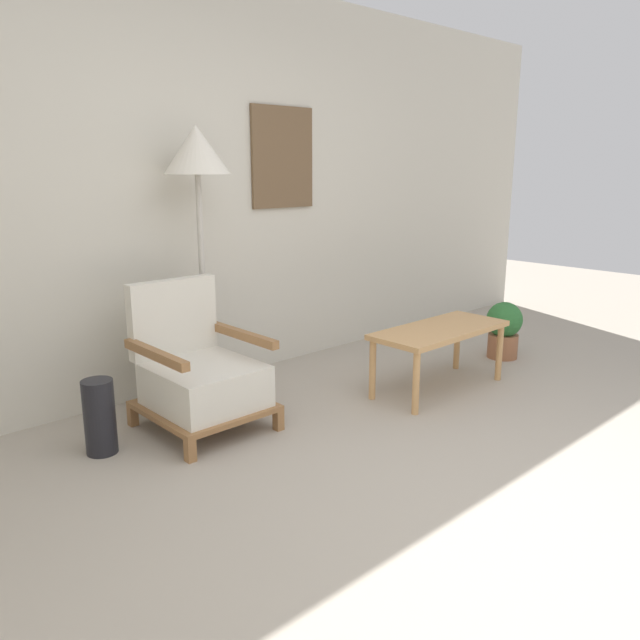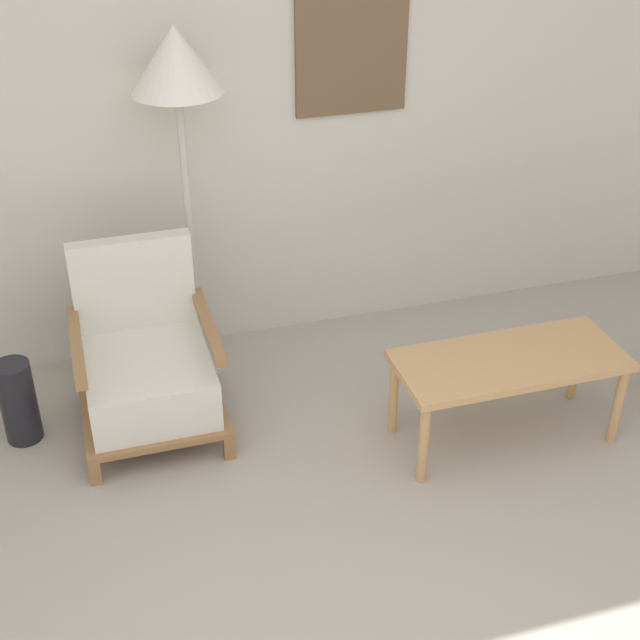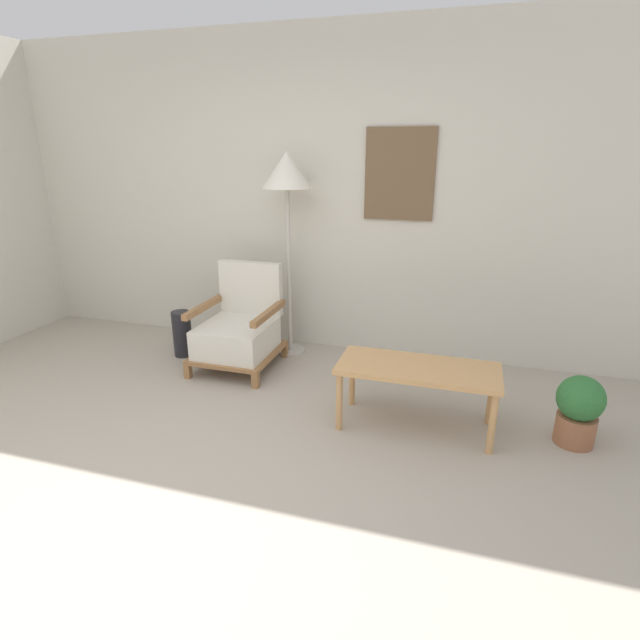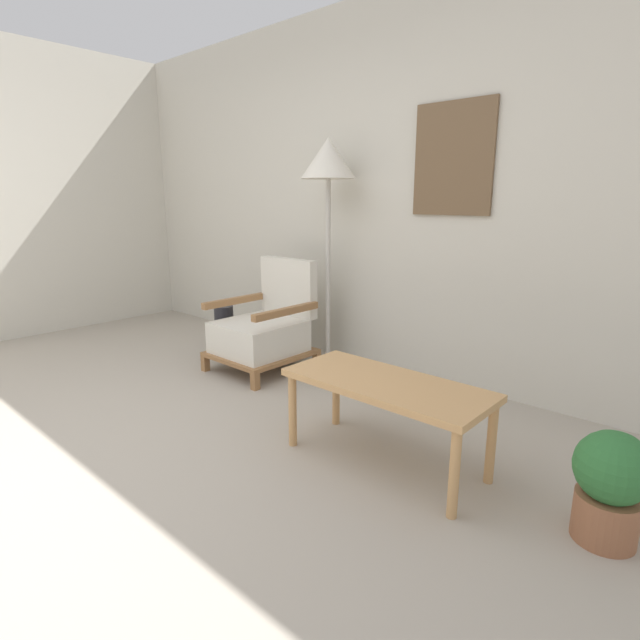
% 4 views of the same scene
% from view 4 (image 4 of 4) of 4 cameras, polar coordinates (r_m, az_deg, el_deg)
% --- Properties ---
extents(ground_plane, '(14.00, 14.00, 0.00)m').
position_cam_4_polar(ground_plane, '(2.82, -29.36, -15.59)').
color(ground_plane, '#A89E8E').
extents(wall_back, '(8.00, 0.09, 2.70)m').
position_cam_4_polar(wall_back, '(3.97, 5.05, 14.42)').
color(wall_back, beige).
rests_on(wall_back, ground_plane).
extents(armchair, '(0.64, 0.68, 0.84)m').
position_cam_4_polar(armchair, '(3.88, -6.36, -1.00)').
color(armchair, olive).
rests_on(armchair, ground_plane).
extents(floor_lamp, '(0.41, 0.41, 1.73)m').
position_cam_4_polar(floor_lamp, '(3.83, 0.95, 16.77)').
color(floor_lamp, '#B7B2A8').
rests_on(floor_lamp, ground_plane).
extents(coffee_table, '(1.02, 0.44, 0.44)m').
position_cam_4_polar(coffee_table, '(2.48, 7.55, -8.07)').
color(coffee_table, tan).
rests_on(coffee_table, ground_plane).
extents(vase, '(0.16, 0.16, 0.41)m').
position_cam_4_polar(vase, '(4.38, -10.87, -1.02)').
color(vase, black).
rests_on(vase, ground_plane).
extents(potted_plant, '(0.28, 0.28, 0.45)m').
position_cam_4_polar(potted_plant, '(2.29, 30.26, -15.87)').
color(potted_plant, '#935B3D').
rests_on(potted_plant, ground_plane).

